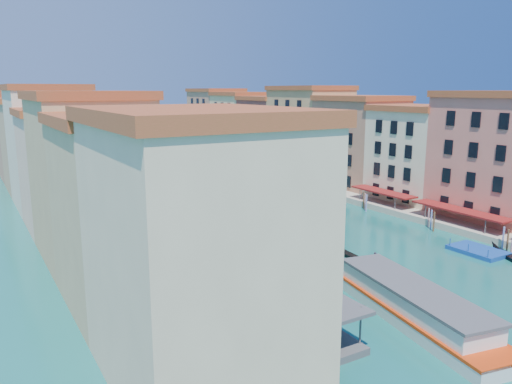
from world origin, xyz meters
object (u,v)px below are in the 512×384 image
(vaporetto_far, at_px, (182,181))
(gondola_fore, at_px, (355,257))
(vaporetto_stop, at_px, (286,307))
(vaporetto_near, at_px, (412,304))
(blue_dock, at_px, (478,251))

(vaporetto_far, height_order, gondola_fore, vaporetto_far)
(vaporetto_stop, xyz_separation_m, vaporetto_near, (10.00, -5.27, -0.03))
(blue_dock, bearing_deg, gondola_fore, 158.44)
(vaporetto_far, bearing_deg, vaporetto_stop, -113.01)
(vaporetto_near, bearing_deg, blue_dock, 32.40)
(vaporetto_near, distance_m, gondola_fore, 15.97)
(vaporetto_near, xyz_separation_m, gondola_fore, (6.36, 14.62, -1.02))
(blue_dock, bearing_deg, vaporetto_far, 104.54)
(vaporetto_stop, height_order, vaporetto_far, vaporetto_stop)
(gondola_fore, relative_size, blue_dock, 1.77)
(gondola_fore, distance_m, blue_dock, 16.22)
(vaporetto_far, relative_size, gondola_fore, 1.87)
(vaporetto_stop, bearing_deg, vaporetto_near, -27.78)
(vaporetto_stop, relative_size, blue_dock, 2.51)
(vaporetto_far, distance_m, blue_dock, 60.62)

